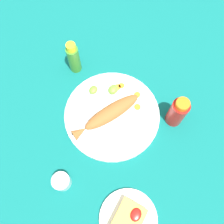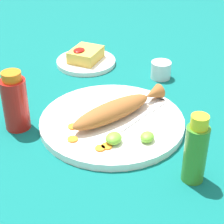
{
  "view_description": "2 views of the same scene",
  "coord_description": "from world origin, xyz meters",
  "px_view_note": "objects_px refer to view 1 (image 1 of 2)",
  "views": [
    {
      "loc": [
        -0.29,
        -0.16,
        0.86
      ],
      "look_at": [
        0.0,
        0.0,
        0.04
      ],
      "focal_mm": 40.0,
      "sensor_mm": 36.0,
      "label": 1
    },
    {
      "loc": [
        0.75,
        0.33,
        0.55
      ],
      "look_at": [
        0.0,
        0.0,
        0.04
      ],
      "focal_mm": 65.0,
      "sensor_mm": 36.0,
      "label": 2
    }
  ],
  "objects_px": {
    "main_plate": "(112,115)",
    "hot_sauce_bottle_green": "(74,58)",
    "fork_far": "(88,119)",
    "side_plate_fries": "(128,219)",
    "fork_near": "(94,130)",
    "fried_fish": "(108,114)",
    "salt_cup": "(62,182)",
    "hot_sauce_bottle_red": "(177,112)"
  },
  "relations": [
    {
      "from": "fork_far",
      "to": "side_plate_fries",
      "type": "xyz_separation_m",
      "value": [
        -0.22,
        -0.28,
        -0.01
      ]
    },
    {
      "from": "hot_sauce_bottle_green",
      "to": "fork_near",
      "type": "bearing_deg",
      "value": -134.81
    },
    {
      "from": "hot_sauce_bottle_red",
      "to": "side_plate_fries",
      "type": "height_order",
      "value": "hot_sauce_bottle_red"
    },
    {
      "from": "hot_sauce_bottle_red",
      "to": "hot_sauce_bottle_green",
      "type": "bearing_deg",
      "value": 88.03
    },
    {
      "from": "fork_near",
      "to": "hot_sauce_bottle_red",
      "type": "xyz_separation_m",
      "value": [
        0.18,
        -0.23,
        0.05
      ]
    },
    {
      "from": "fried_fish",
      "to": "salt_cup",
      "type": "bearing_deg",
      "value": -157.31
    },
    {
      "from": "fried_fish",
      "to": "fork_near",
      "type": "distance_m",
      "value": 0.08
    },
    {
      "from": "hot_sauce_bottle_red",
      "to": "side_plate_fries",
      "type": "relative_size",
      "value": 0.8
    },
    {
      "from": "main_plate",
      "to": "hot_sauce_bottle_green",
      "type": "relative_size",
      "value": 2.32
    },
    {
      "from": "main_plate",
      "to": "fork_far",
      "type": "distance_m",
      "value": 0.09
    },
    {
      "from": "salt_cup",
      "to": "side_plate_fries",
      "type": "distance_m",
      "value": 0.24
    },
    {
      "from": "main_plate",
      "to": "fork_near",
      "type": "height_order",
      "value": "fork_near"
    },
    {
      "from": "salt_cup",
      "to": "main_plate",
      "type": "bearing_deg",
      "value": -5.77
    },
    {
      "from": "hot_sauce_bottle_green",
      "to": "salt_cup",
      "type": "relative_size",
      "value": 2.56
    },
    {
      "from": "fork_far",
      "to": "salt_cup",
      "type": "xyz_separation_m",
      "value": [
        -0.23,
        -0.04,
        0.0
      ]
    },
    {
      "from": "fork_far",
      "to": "side_plate_fries",
      "type": "relative_size",
      "value": 0.98
    },
    {
      "from": "side_plate_fries",
      "to": "fork_far",
      "type": "bearing_deg",
      "value": 51.51
    },
    {
      "from": "main_plate",
      "to": "hot_sauce_bottle_green",
      "type": "bearing_deg",
      "value": 63.74
    },
    {
      "from": "fork_near",
      "to": "fork_far",
      "type": "xyz_separation_m",
      "value": [
        0.03,
        0.04,
        0.0
      ]
    },
    {
      "from": "side_plate_fries",
      "to": "fork_near",
      "type": "bearing_deg",
      "value": 50.61
    },
    {
      "from": "fork_near",
      "to": "hot_sauce_bottle_red",
      "type": "relative_size",
      "value": 0.97
    },
    {
      "from": "main_plate",
      "to": "salt_cup",
      "type": "relative_size",
      "value": 5.93
    },
    {
      "from": "hot_sauce_bottle_green",
      "to": "salt_cup",
      "type": "height_order",
      "value": "hot_sauce_bottle_green"
    },
    {
      "from": "salt_cup",
      "to": "fork_far",
      "type": "bearing_deg",
      "value": 9.58
    },
    {
      "from": "fried_fish",
      "to": "fork_far",
      "type": "height_order",
      "value": "fried_fish"
    },
    {
      "from": "fork_far",
      "to": "hot_sauce_bottle_red",
      "type": "bearing_deg",
      "value": 136.23
    },
    {
      "from": "fork_far",
      "to": "hot_sauce_bottle_green",
      "type": "relative_size",
      "value": 1.21
    },
    {
      "from": "fried_fish",
      "to": "hot_sauce_bottle_red",
      "type": "xyz_separation_m",
      "value": [
        0.11,
        -0.21,
        0.03
      ]
    },
    {
      "from": "fork_near",
      "to": "side_plate_fries",
      "type": "bearing_deg",
      "value": 96.67
    },
    {
      "from": "fork_far",
      "to": "salt_cup",
      "type": "bearing_deg",
      "value": 25.88
    },
    {
      "from": "fork_far",
      "to": "salt_cup",
      "type": "distance_m",
      "value": 0.23
    },
    {
      "from": "hot_sauce_bottle_green",
      "to": "fork_far",
      "type": "bearing_deg",
      "value": -137.32
    },
    {
      "from": "fried_fish",
      "to": "fork_near",
      "type": "xyz_separation_m",
      "value": [
        -0.07,
        0.02,
        -0.02
      ]
    },
    {
      "from": "fork_near",
      "to": "hot_sauce_bottle_red",
      "type": "bearing_deg",
      "value": 174.42
    },
    {
      "from": "fork_near",
      "to": "fork_far",
      "type": "distance_m",
      "value": 0.05
    },
    {
      "from": "main_plate",
      "to": "side_plate_fries",
      "type": "relative_size",
      "value": 1.89
    },
    {
      "from": "hot_sauce_bottle_green",
      "to": "side_plate_fries",
      "type": "relative_size",
      "value": 0.82
    },
    {
      "from": "salt_cup",
      "to": "hot_sauce_bottle_green",
      "type": "bearing_deg",
      "value": 26.14
    },
    {
      "from": "fried_fish",
      "to": "side_plate_fries",
      "type": "distance_m",
      "value": 0.35
    },
    {
      "from": "fork_far",
      "to": "fork_near",
      "type": "bearing_deg",
      "value": 73.57
    },
    {
      "from": "fried_fish",
      "to": "side_plate_fries",
      "type": "relative_size",
      "value": 1.43
    },
    {
      "from": "hot_sauce_bottle_red",
      "to": "fork_near",
      "type": "bearing_deg",
      "value": 128.36
    }
  ]
}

